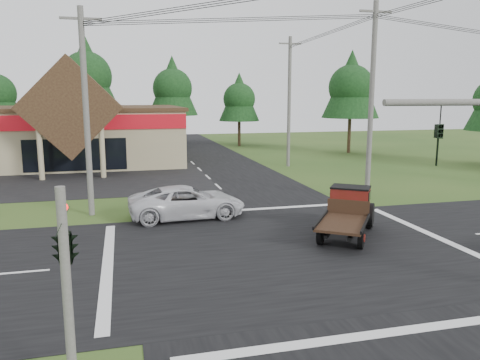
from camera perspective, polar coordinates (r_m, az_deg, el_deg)
name	(u,v)px	position (r m, az deg, el deg)	size (l,w,h in m)	color
ground	(287,251)	(19.19, 5.78, -8.56)	(120.00, 120.00, 0.00)	#2C4B1A
road_ns	(287,250)	(19.19, 5.78, -8.53)	(12.00, 120.00, 0.02)	black
road_ew	(287,250)	(19.19, 5.78, -8.53)	(120.00, 12.00, 0.02)	black
parking_apron	(14,183)	(37.39, -25.85, -0.31)	(28.00, 14.00, 0.02)	black
cvs_building	(16,134)	(47.70, -25.61, 5.11)	(30.40, 18.20, 9.19)	tan
traffic_signal_corner	(64,227)	(10.17, -20.69, -5.41)	(0.53, 2.48, 4.40)	#595651
utility_pole_nw	(86,112)	(25.14, -18.26, 7.93)	(2.00, 0.30, 10.50)	#595651
utility_pole_ne	(371,101)	(28.85, 15.72, 9.28)	(2.00, 0.30, 11.50)	#595651
utility_pole_n	(289,101)	(41.60, 6.01, 9.53)	(2.00, 0.30, 11.20)	#595651
tree_row_c	(86,74)	(58.25, -18.21, 12.18)	(7.28, 7.28, 13.13)	#332316
tree_row_d	(172,86)	(59.42, -8.23, 11.23)	(6.16, 6.16, 11.11)	#332316
tree_row_e	(239,97)	(58.83, -0.10, 10.03)	(5.04, 5.04, 9.09)	#332316
tree_side_ne	(351,85)	(52.97, 13.40, 11.21)	(6.16, 6.16, 11.11)	#332316
antique_flatbed_truck	(347,213)	(21.17, 12.86, -3.98)	(1.94, 5.09, 2.13)	#52160B
white_pickup	(187,202)	(24.08, -6.46, -2.68)	(2.72, 5.90, 1.64)	silver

